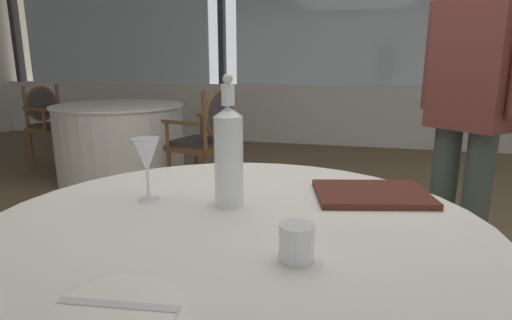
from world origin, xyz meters
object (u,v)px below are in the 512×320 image
at_px(dining_chair_0_0, 51,119).
at_px(diner_person_0, 470,100).
at_px(wine_glass, 146,156).
at_px(dining_chair_0_1, 208,134).
at_px(menu_book, 371,194).
at_px(side_plate, 118,308).
at_px(water_bottle, 229,153).
at_px(water_tumbler, 297,242).

distance_m(dining_chair_0_0, diner_person_0, 4.24).
distance_m(wine_glass, dining_chair_0_1, 2.43).
distance_m(menu_book, diner_person_0, 1.07).
bearing_deg(dining_chair_0_1, dining_chair_0_0, 0.00).
xyz_separation_m(side_plate, diner_person_0, (0.89, 1.65, 0.22)).
relative_size(menu_book, dining_chair_0_0, 0.37).
xyz_separation_m(side_plate, dining_chair_0_1, (-0.92, 2.84, -0.21)).
bearing_deg(menu_book, water_bottle, -169.39).
bearing_deg(wine_glass, water_tumbler, -29.24).
relative_size(water_bottle, menu_book, 1.11).
relative_size(dining_chair_0_1, diner_person_0, 0.55).
bearing_deg(dining_chair_0_1, diner_person_0, 160.69).
xyz_separation_m(wine_glass, diner_person_0, (1.11, 1.13, 0.09)).
bearing_deg(wine_glass, diner_person_0, 45.31).
xyz_separation_m(water_tumbler, dining_chair_0_1, (-1.17, 2.58, -0.25)).
xyz_separation_m(dining_chair_0_0, dining_chair_0_1, (2.06, -0.51, 0.01)).
relative_size(water_bottle, dining_chair_0_1, 0.40).
xyz_separation_m(wine_glass, dining_chair_0_0, (-2.75, 2.82, -0.35)).
bearing_deg(water_tumbler, side_plate, -135.50).
height_order(side_plate, menu_book, menu_book).
relative_size(wine_glass, menu_book, 0.56).
bearing_deg(water_tumbler, dining_chair_0_1, 114.46).
bearing_deg(dining_chair_0_0, water_bottle, -29.10).
xyz_separation_m(side_plate, dining_chair_0_0, (-2.98, 3.35, -0.22)).
relative_size(side_plate, water_tumbler, 2.69).
bearing_deg(menu_book, wine_glass, -176.38).
bearing_deg(dining_chair_0_0, wine_glass, -31.74).
height_order(dining_chair_0_0, diner_person_0, diner_person_0).
height_order(water_bottle, wine_glass, water_bottle).
relative_size(water_tumbler, diner_person_0, 0.05).
bearing_deg(menu_book, side_plate, -133.18).
bearing_deg(side_plate, menu_book, 59.65).
height_order(side_plate, dining_chair_0_0, dining_chair_0_0).
xyz_separation_m(water_bottle, dining_chair_0_0, (-3.00, 2.81, -0.37)).
bearing_deg(wine_glass, dining_chair_0_0, 134.24).
height_order(water_tumbler, menu_book, water_tumbler).
distance_m(wine_glass, dining_chair_0_0, 3.96).
height_order(wine_glass, menu_book, wine_glass).
bearing_deg(diner_person_0, dining_chair_0_0, 111.31).
height_order(wine_glass, dining_chair_0_0, wine_glass).
relative_size(side_plate, dining_chair_0_1, 0.22).
distance_m(wine_glass, diner_person_0, 1.59).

